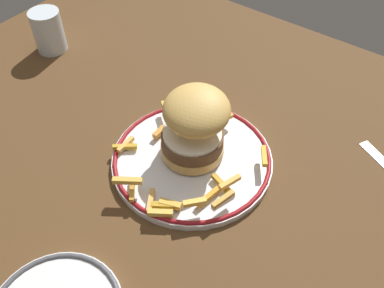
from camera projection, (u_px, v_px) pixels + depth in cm
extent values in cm
cube|color=#52361D|center=(196.00, 161.00, 77.03)|extent=(126.43, 96.27, 4.00)
cylinder|color=silver|center=(192.00, 160.00, 73.79)|extent=(27.44, 27.44, 1.20)
torus|color=maroon|center=(192.00, 158.00, 73.35)|extent=(27.04, 27.04, 0.80)
cylinder|color=tan|center=(191.00, 147.00, 73.21)|extent=(10.72, 10.72, 1.80)
cylinder|color=brown|center=(191.00, 139.00, 71.72)|extent=(10.42, 10.42, 2.28)
cylinder|color=white|center=(191.00, 133.00, 70.70)|extent=(9.75, 9.75, 0.50)
ellipsoid|color=yellow|center=(190.00, 129.00, 70.40)|extent=(2.60, 2.60, 1.40)
ellipsoid|color=tan|center=(196.00, 109.00, 68.12)|extent=(15.38, 15.57, 6.39)
cube|color=gold|center=(170.00, 204.00, 65.69)|extent=(3.61, 2.14, 1.00)
cube|color=gold|center=(127.00, 181.00, 66.62)|extent=(4.35, 3.36, 0.89)
cube|color=#EDA848|center=(223.00, 110.00, 78.04)|extent=(4.76, 1.66, 0.77)
cube|color=gold|center=(132.00, 190.00, 67.77)|extent=(3.39, 3.84, 0.73)
cube|color=gold|center=(264.00, 156.00, 70.45)|extent=(3.01, 3.88, 0.79)
cube|color=gold|center=(221.00, 184.00, 68.48)|extent=(4.39, 2.15, 0.83)
cube|color=gold|center=(223.00, 199.00, 64.60)|extent=(1.75, 4.31, 0.77)
cube|color=gold|center=(160.00, 213.00, 64.70)|extent=(3.69, 2.89, 0.91)
cube|color=#EBAB4E|center=(126.00, 144.00, 74.37)|extent=(0.94, 3.88, 0.76)
cube|color=#EBAA50|center=(151.00, 201.00, 66.29)|extent=(2.97, 4.02, 0.81)
cube|color=gold|center=(166.00, 206.00, 65.57)|extent=(4.20, 3.23, 0.92)
cube|color=gold|center=(217.00, 116.00, 79.20)|extent=(1.41, 3.76, 0.81)
cube|color=#EDB843|center=(195.00, 202.00, 63.98)|extent=(2.98, 3.26, 0.85)
cube|color=gold|center=(125.00, 147.00, 74.02)|extent=(3.71, 3.21, 0.74)
cube|color=orange|center=(208.00, 197.00, 66.75)|extent=(1.57, 4.76, 0.82)
cube|color=orange|center=(159.00, 132.00, 76.32)|extent=(1.04, 2.95, 0.93)
cube|color=#EEB34E|center=(230.00, 182.00, 66.70)|extent=(1.98, 4.02, 0.81)
cube|color=gold|center=(165.00, 109.00, 78.29)|extent=(3.72, 3.12, 0.75)
cylinder|color=silver|center=(48.00, 31.00, 93.86)|extent=(6.62, 6.62, 9.18)
cylinder|color=silver|center=(50.00, 38.00, 95.13)|extent=(6.09, 6.09, 5.71)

